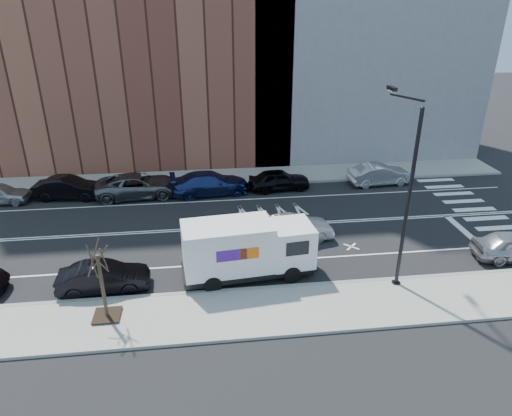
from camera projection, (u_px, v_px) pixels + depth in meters
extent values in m
plane|color=black|center=(244.00, 227.00, 28.96)|extent=(120.00, 120.00, 0.00)
cube|color=gray|center=(262.00, 312.00, 20.99)|extent=(44.00, 3.60, 0.15)
cube|color=gray|center=(233.00, 177.00, 36.87)|extent=(44.00, 3.60, 0.15)
cube|color=gray|center=(257.00, 289.00, 22.61)|extent=(44.00, 0.25, 0.17)
cube|color=gray|center=(235.00, 185.00, 35.24)|extent=(44.00, 0.25, 0.17)
cube|color=brown|center=(128.00, 28.00, 37.56)|extent=(26.00, 10.00, 22.00)
cube|color=slate|center=(364.00, 1.00, 38.90)|extent=(20.00, 10.00, 26.00)
cylinder|color=black|center=(408.00, 204.00, 21.17)|extent=(0.18, 0.18, 9.00)
cylinder|color=black|center=(396.00, 284.00, 23.01)|extent=(0.44, 0.44, 0.20)
sphere|color=black|center=(423.00, 109.00, 19.31)|extent=(0.20, 0.20, 0.20)
cylinder|color=black|center=(406.00, 97.00, 20.78)|extent=(0.11, 3.49, 0.48)
cube|color=black|center=(392.00, 88.00, 22.27)|extent=(0.25, 0.80, 0.18)
cube|color=#FFF2CC|center=(392.00, 90.00, 22.31)|extent=(0.18, 0.55, 0.03)
cube|color=black|center=(107.00, 315.00, 20.53)|extent=(1.20, 1.20, 0.04)
cylinder|color=#382B1E|center=(102.00, 287.00, 19.89)|extent=(0.16, 0.16, 3.20)
cylinder|color=#382B1E|center=(104.00, 259.00, 19.33)|extent=(0.06, 0.80, 1.44)
cylinder|color=#382B1E|center=(101.00, 256.00, 19.53)|extent=(0.81, 0.31, 1.19)
cylinder|color=#382B1E|center=(94.00, 258.00, 19.41)|extent=(0.58, 0.76, 1.50)
cylinder|color=#382B1E|center=(92.00, 261.00, 19.15)|extent=(0.47, 0.61, 1.37)
cylinder|color=#382B1E|center=(99.00, 262.00, 19.10)|extent=(0.72, 0.29, 1.13)
cube|color=black|center=(247.00, 268.00, 23.67)|extent=(6.80, 2.89, 0.32)
cube|color=silver|center=(291.00, 243.00, 23.65)|extent=(2.35, 2.49, 2.13)
cube|color=black|center=(311.00, 235.00, 23.73)|extent=(0.26, 1.97, 1.01)
cube|color=black|center=(298.00, 249.00, 22.48)|extent=(1.17, 0.16, 0.75)
cube|color=black|center=(285.00, 228.00, 24.54)|extent=(1.17, 0.16, 0.75)
cube|color=black|center=(309.00, 258.00, 24.30)|extent=(0.37, 2.14, 0.37)
cube|color=silver|center=(228.00, 246.00, 22.90)|extent=(4.69, 2.78, 2.45)
cube|color=#47198C|center=(232.00, 256.00, 21.77)|extent=(1.49, 0.17, 0.59)
cube|color=orange|center=(249.00, 254.00, 21.94)|extent=(0.96, 0.12, 0.59)
cube|color=#47198C|center=(224.00, 233.00, 23.89)|extent=(1.49, 0.17, 0.59)
cube|color=orange|center=(240.00, 231.00, 24.06)|extent=(0.96, 0.12, 0.59)
cylinder|color=black|center=(292.00, 274.00, 23.16)|extent=(0.92, 0.39, 0.90)
cylinder|color=black|center=(281.00, 253.00, 25.05)|extent=(0.92, 0.39, 0.90)
cylinder|color=black|center=(213.00, 284.00, 22.35)|extent=(0.92, 0.39, 0.90)
cylinder|color=black|center=(207.00, 262.00, 24.24)|extent=(0.92, 0.39, 0.90)
imported|color=black|center=(69.00, 188.00, 32.78)|extent=(4.98, 2.18, 1.59)
imported|color=#55595E|center=(138.00, 186.00, 33.10)|extent=(6.21, 3.19, 1.68)
imported|color=navy|center=(210.00, 183.00, 33.54)|extent=(5.97, 2.96, 1.67)
imported|color=black|center=(279.00, 180.00, 34.30)|extent=(4.72, 2.23, 1.56)
imported|color=#BBBAC0|center=(380.00, 174.00, 35.32)|extent=(4.99, 2.09, 1.60)
imported|color=silver|center=(294.00, 229.00, 27.01)|extent=(4.85, 2.26, 1.54)
imported|color=black|center=(104.00, 278.00, 22.39)|extent=(4.48, 1.77, 1.45)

